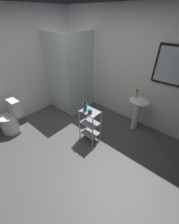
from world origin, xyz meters
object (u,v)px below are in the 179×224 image
pedestal_sink (138,108)px  storage_cart (90,123)px  hand_soap_bottle (137,94)px  toilet (11,120)px  body_wash_bottle_green (85,107)px  shower_stall (72,92)px  rinse_cup (90,111)px

pedestal_sink → storage_cart: pedestal_sink is taller
pedestal_sink → hand_soap_bottle: (-0.10, 0.00, 0.31)m
toilet → body_wash_bottle_green: size_ratio=3.77×
toilet → hand_soap_bottle: (1.99, 1.97, 0.58)m
shower_stall → rinse_cup: bearing=-28.9°
hand_soap_bottle → body_wash_bottle_green: hand_soap_bottle is taller
toilet → rinse_cup: size_ratio=7.47×
toilet → body_wash_bottle_green: (1.45, 0.93, 0.51)m
body_wash_bottle_green → shower_stall: bearing=149.0°
shower_stall → storage_cart: (1.29, -0.67, -0.03)m
toilet → rinse_cup: (1.58, 0.92, 0.48)m
hand_soap_bottle → body_wash_bottle_green: bearing=-117.9°
pedestal_sink → body_wash_bottle_green: body_wash_bottle_green is taller
body_wash_bottle_green → rinse_cup: 0.14m
shower_stall → hand_soap_bottle: 1.82m
storage_cart → body_wash_bottle_green: 0.40m
pedestal_sink → toilet: (-2.09, -1.96, -0.26)m
rinse_cup → pedestal_sink: bearing=64.1°
pedestal_sink → body_wash_bottle_green: bearing=-122.0°
shower_stall → toilet: size_ratio=2.63×
shower_stall → storage_cart: 1.45m
pedestal_sink → rinse_cup: 1.18m
shower_stall → hand_soap_bottle: shower_stall is taller
pedestal_sink → body_wash_bottle_green: 1.24m
pedestal_sink → body_wash_bottle_green: size_ratio=4.02×
body_wash_bottle_green → rinse_cup: body_wash_bottle_green is taller
body_wash_bottle_green → storage_cart: bearing=25.5°
storage_cart → rinse_cup: bearing=-53.0°
storage_cart → hand_soap_bottle: hand_soap_bottle is taller
shower_stall → body_wash_bottle_green: size_ratio=9.92×
shower_stall → rinse_cup: 1.56m
rinse_cup → shower_stall: bearing=151.1°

